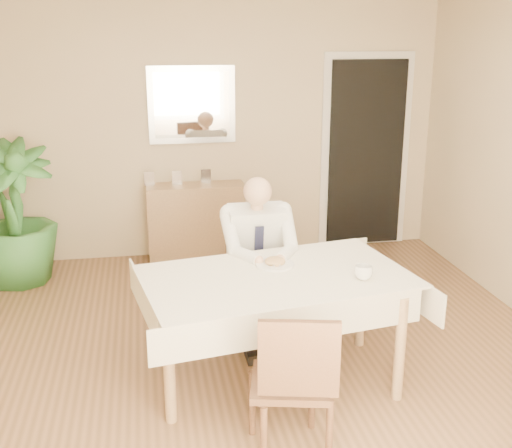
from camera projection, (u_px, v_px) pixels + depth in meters
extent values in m
plane|color=brown|center=(265.00, 368.00, 4.49)|extent=(5.00, 5.00, 0.00)
cube|color=#CBB389|center=(219.00, 129.00, 6.46)|extent=(4.50, 0.02, 2.60)
cube|color=#CBB389|center=(436.00, 403.00, 1.76)|extent=(4.50, 0.02, 2.60)
cube|color=silver|center=(438.00, 351.00, 1.73)|extent=(1.34, 0.02, 1.44)
cube|color=white|center=(435.00, 348.00, 1.75)|extent=(1.18, 0.02, 1.28)
cube|color=silver|center=(365.00, 154.00, 6.79)|extent=(0.96, 0.03, 2.10)
cube|color=black|center=(366.00, 154.00, 6.76)|extent=(0.80, 0.05, 1.95)
cube|color=silver|center=(192.00, 105.00, 6.32)|extent=(0.86, 0.03, 0.76)
cube|color=white|center=(192.00, 105.00, 6.30)|extent=(0.74, 0.02, 0.64)
cube|color=#9F7F50|center=(276.00, 280.00, 4.14)|extent=(1.73, 1.16, 0.04)
cube|color=#F7EECD|center=(276.00, 276.00, 4.14)|extent=(1.85, 1.28, 0.01)
cube|color=#F7EECD|center=(294.00, 325.00, 3.70)|extent=(1.68, 0.30, 0.22)
cube|color=#F7EECD|center=(262.00, 265.00, 4.64)|extent=(1.68, 0.30, 0.22)
cube|color=#F7EECD|center=(144.00, 301.00, 4.03)|extent=(0.18, 0.99, 0.22)
cube|color=#F7EECD|center=(400.00, 283.00, 4.31)|extent=(0.18, 0.99, 0.22)
cylinder|color=#9F7F50|center=(169.00, 370.00, 3.79)|extent=(0.07, 0.07, 0.70)
cylinder|color=#9F7F50|center=(400.00, 349.00, 4.03)|extent=(0.07, 0.07, 0.70)
cylinder|color=#9F7F50|center=(164.00, 316.00, 4.48)|extent=(0.07, 0.07, 0.70)
cylinder|color=#9F7F50|center=(361.00, 302.00, 4.72)|extent=(0.07, 0.07, 0.70)
cube|color=#3C2419|center=(255.00, 279.00, 4.99)|extent=(0.42, 0.42, 0.04)
cube|color=#3C2419|center=(251.00, 242.00, 5.09)|extent=(0.40, 0.05, 0.40)
cylinder|color=#3C2419|center=(237.00, 315.00, 4.86)|extent=(0.04, 0.04, 0.39)
cylinder|color=#3C2419|center=(281.00, 312.00, 4.92)|extent=(0.04, 0.04, 0.39)
cylinder|color=#3C2419|center=(230.00, 297.00, 5.19)|extent=(0.04, 0.04, 0.39)
cylinder|color=#3C2419|center=(272.00, 294.00, 5.24)|extent=(0.04, 0.04, 0.39)
cube|color=#3C2419|center=(290.00, 382.00, 3.50)|extent=(0.50, 0.50, 0.04)
cube|color=#3C2419|center=(299.00, 359.00, 3.25)|extent=(0.42, 0.13, 0.42)
cylinder|color=#3C2419|center=(264.00, 441.00, 3.37)|extent=(0.04, 0.04, 0.41)
cylinder|color=#3C2419|center=(329.00, 434.00, 3.43)|extent=(0.04, 0.04, 0.41)
cylinder|color=#3C2419|center=(252.00, 403.00, 3.71)|extent=(0.04, 0.04, 0.41)
cylinder|color=#3C2419|center=(312.00, 397.00, 3.77)|extent=(0.04, 0.04, 0.41)
cube|color=white|center=(256.00, 239.00, 4.85)|extent=(0.42, 0.31, 0.55)
cube|color=black|center=(259.00, 248.00, 4.74)|extent=(0.07, 0.08, 0.36)
cylinder|color=tan|center=(257.00, 204.00, 4.72)|extent=(0.09, 0.09, 0.08)
sphere|color=tan|center=(258.00, 191.00, 4.67)|extent=(0.21, 0.21, 0.21)
cube|color=black|center=(247.00, 279.00, 4.72)|extent=(0.13, 0.42, 0.13)
cube|color=black|center=(274.00, 277.00, 4.75)|extent=(0.13, 0.42, 0.13)
cube|color=black|center=(251.00, 325.00, 4.63)|extent=(0.11, 0.12, 0.45)
cube|color=black|center=(278.00, 323.00, 4.67)|extent=(0.11, 0.12, 0.45)
cube|color=black|center=(253.00, 353.00, 4.63)|extent=(0.11, 0.26, 0.07)
cube|color=black|center=(280.00, 350.00, 4.66)|extent=(0.11, 0.26, 0.07)
cylinder|color=white|center=(275.00, 264.00, 4.30)|extent=(0.26, 0.26, 0.02)
ellipsoid|color=olive|center=(275.00, 261.00, 4.30)|extent=(0.14, 0.14, 0.06)
cylinder|color=silver|center=(283.00, 265.00, 4.25)|extent=(0.01, 0.13, 0.01)
cylinder|color=silver|center=(271.00, 265.00, 4.24)|extent=(0.01, 0.13, 0.01)
imported|color=white|center=(363.00, 272.00, 4.06)|extent=(0.15, 0.15, 0.09)
cube|color=#9F7F50|center=(196.00, 222.00, 6.52)|extent=(0.98, 0.35, 0.78)
cube|color=silver|center=(149.00, 179.00, 6.36)|extent=(0.10, 0.02, 0.14)
cube|color=silver|center=(177.00, 178.00, 6.39)|extent=(0.10, 0.02, 0.14)
cube|color=silver|center=(206.00, 176.00, 6.46)|extent=(0.10, 0.02, 0.14)
imported|color=#2A5E27|center=(14.00, 214.00, 5.83)|extent=(0.92, 0.92, 1.32)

